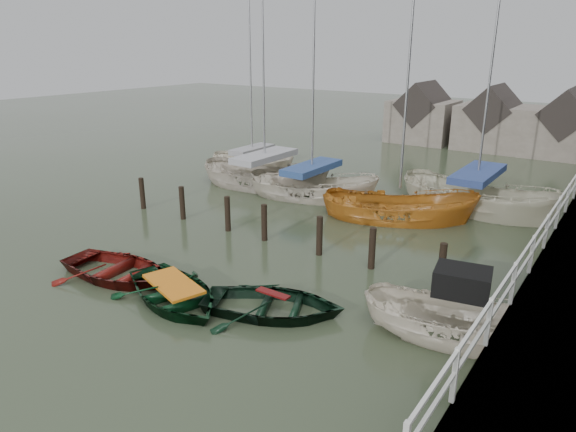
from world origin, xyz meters
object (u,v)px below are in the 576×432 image
Objects in this scene: sailboat_a at (265,186)px; sailboat_b at (312,197)px; motorboat at (453,337)px; sailboat_c at (398,219)px; sailboat_e at (253,170)px; sailboat_d at (474,209)px; rowboat_green at (175,302)px; rowboat_dkgreen at (273,313)px; rowboat_red at (119,278)px.

sailboat_b is (2.94, -0.20, 0.00)m from sailboat_a.
sailboat_c is (-4.88, 7.85, -0.07)m from motorboat.
sailboat_b is 6.27m from sailboat_e.
sailboat_c is at bearing 156.49° from sailboat_d.
sailboat_a is at bearing 71.69° from sailboat_b.
sailboat_c reaches higher than rowboat_green.
sailboat_e is (-10.34, 3.21, 0.06)m from sailboat_c.
rowboat_dkgreen is at bearing -49.92° from rowboat_green.
rowboat_red is 14.59m from sailboat_e.
motorboat is 0.42× the size of sailboat_b.
sailboat_c is 3.82m from sailboat_d.
rowboat_dkgreen is 12.90m from sailboat_a.
sailboat_e is at bearing 16.30° from rowboat_red.
rowboat_green is 0.35× the size of sailboat_d.
rowboat_dkgreen is at bearing -145.79° from sailboat_e.
motorboat is at bearing -153.80° from sailboat_d.
sailboat_b is 1.01× the size of sailboat_c.
sailboat_a is 2.94m from sailboat_b.
rowboat_red is at bearing 132.33° from sailboat_c.
rowboat_green is 0.35× the size of sailboat_b.
rowboat_green is (2.62, -0.11, 0.00)m from rowboat_red.
sailboat_d reaches higher than rowboat_green.
sailboat_b is (-5.07, 9.92, 0.06)m from rowboat_dkgreen.
rowboat_red reaches higher than rowboat_dkgreen.
motorboat is 11.24m from sailboat_d.
sailboat_c reaches higher than sailboat_d.
rowboat_dkgreen is 0.37× the size of sailboat_e.
rowboat_dkgreen is 0.34× the size of sailboat_c.
rowboat_red is at bearing 93.58° from motorboat.
rowboat_red is 1.02× the size of rowboat_green.
rowboat_red is 2.62m from rowboat_green.
rowboat_green is 2.90m from rowboat_dkgreen.
rowboat_dkgreen is at bearing -150.13° from sailboat_a.
sailboat_c is (2.27, 10.43, 0.01)m from rowboat_green.
sailboat_e is (-5.45, 13.53, 0.07)m from rowboat_red.
motorboat is at bearing -95.15° from rowboat_dkgreen.
motorboat reaches higher than rowboat_red.
rowboat_green is at bearing 145.41° from sailboat_c.
rowboat_red is 0.35× the size of sailboat_b.
rowboat_dkgreen is at bearing 97.79° from motorboat.
sailboat_d reaches higher than rowboat_red.
sailboat_b is (-9.54, 8.43, -0.02)m from motorboat.
rowboat_dkgreen is 12.56m from sailboat_d.
sailboat_b is (-2.38, 11.01, 0.06)m from rowboat_green.
sailboat_a is at bearing 43.29° from rowboat_green.
rowboat_dkgreen is 4.71m from motorboat.
rowboat_dkgreen is (5.31, 0.99, 0.00)m from rowboat_red.
sailboat_b is 7.35m from sailboat_d.
sailboat_e reaches higher than motorboat.
rowboat_green is at bearing -155.79° from sailboat_e.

